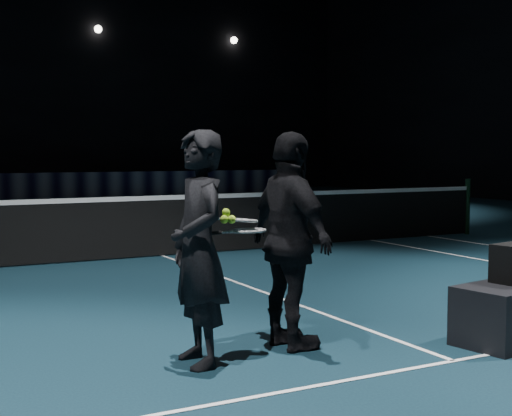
{
  "coord_description": "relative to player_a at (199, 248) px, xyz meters",
  "views": [
    {
      "loc": [
        -3.89,
        -10.47,
        1.62
      ],
      "look_at": [
        -1.27,
        -5.51,
        1.18
      ],
      "focal_mm": 50.0,
      "sensor_mm": 36.0,
      "label": 1
    }
  ],
  "objects": [
    {
      "name": "net_mesh",
      "position": [
        1.77,
        5.54,
        -0.45
      ],
      "size": [
        12.8,
        0.02,
        0.86
      ],
      "primitive_type": "cube",
      "color": "black",
      "rests_on": "floor"
    },
    {
      "name": "net_tape",
      "position": [
        1.77,
        5.54,
        0.02
      ],
      "size": [
        12.8,
        0.03,
        0.07
      ],
      "primitive_type": "cube",
      "color": "white",
      "rests_on": "net_mesh"
    },
    {
      "name": "net_post_right",
      "position": [
        8.17,
        5.54,
        -0.35
      ],
      "size": [
        0.1,
        0.1,
        1.1
      ],
      "primitive_type": "cylinder",
      "color": "black",
      "rests_on": "floor"
    },
    {
      "name": "floor",
      "position": [
        1.77,
        5.54,
        -0.9
      ],
      "size": [
        36.0,
        36.0,
        0.0
      ],
      "primitive_type": "plane",
      "color": "black",
      "rests_on": "ground"
    },
    {
      "name": "player_b",
      "position": [
        0.85,
        0.06,
        0.0
      ],
      "size": [
        0.49,
        1.07,
        1.79
      ],
      "primitive_type": "imported",
      "rotation": [
        0.0,
        0.0,
        1.62
      ],
      "color": "black",
      "rests_on": "floor"
    },
    {
      "name": "court_lines",
      "position": [
        1.77,
        5.54,
        -0.89
      ],
      "size": [
        10.98,
        23.78,
        0.01
      ],
      "primitive_type": null,
      "color": "white",
      "rests_on": "floor"
    },
    {
      "name": "racket_upper",
      "position": [
        0.4,
        0.07,
        0.19
      ],
      "size": [
        0.7,
        0.32,
        0.1
      ],
      "primitive_type": null,
      "rotation": [
        0.0,
        0.1,
        0.15
      ],
      "color": "black",
      "rests_on": "player_b"
    },
    {
      "name": "sponsor_backdrop",
      "position": [
        1.77,
        21.04,
        -0.45
      ],
      "size": [
        22.0,
        0.15,
        0.9
      ],
      "primitive_type": "cube",
      "color": "black",
      "rests_on": "floor"
    },
    {
      "name": "player_a",
      "position": [
        0.0,
        0.0,
        0.0
      ],
      "size": [
        0.45,
        0.67,
        1.79
      ],
      "primitive_type": "imported",
      "rotation": [
        0.0,
        0.0,
        -1.6
      ],
      "color": "black",
      "rests_on": "floor"
    },
    {
      "name": "racket_lower",
      "position": [
        0.45,
        0.03,
        0.11
      ],
      "size": [
        0.69,
        0.27,
        0.03
      ],
      "primitive_type": null,
      "rotation": [
        0.0,
        0.0,
        0.08
      ],
      "color": "black",
      "rests_on": "player_a"
    },
    {
      "name": "tennis_balls",
      "position": [
        0.25,
        0.02,
        0.22
      ],
      "size": [
        0.12,
        0.1,
        0.12
      ],
      "primitive_type": null,
      "color": "#9EC92A",
      "rests_on": "racket_upper"
    }
  ]
}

